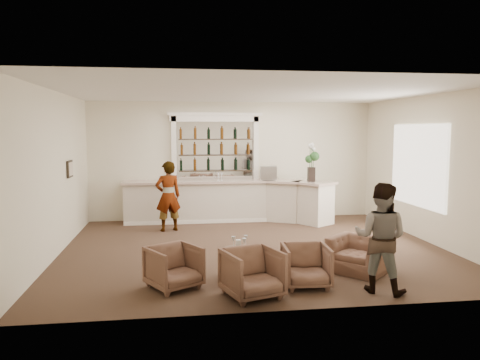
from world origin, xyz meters
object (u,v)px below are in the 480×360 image
bar_counter (229,201)px  cocktail_table (241,263)px  espresso_machine (268,173)px  flower_vase (311,160)px  guest (381,238)px  armchair_far (359,255)px  sommelier (168,196)px  armchair_center (252,273)px  armchair_right (306,266)px  armchair_left (174,267)px

bar_counter → cocktail_table: size_ratio=9.38×
espresso_machine → flower_vase: flower_vase is taller
espresso_machine → flower_vase: 1.26m
guest → armchair_far: guest is taller
sommelier → cocktail_table: bearing=92.6°
armchair_center → flower_vase: flower_vase is taller
bar_counter → cocktail_table: bearing=-94.5°
sommelier → armchair_right: size_ratio=2.34×
bar_counter → sommelier: size_ratio=3.26×
sommelier → flower_vase: size_ratio=1.71×
armchair_center → armchair_right: (0.94, 0.36, -0.03)m
sommelier → bar_counter: bearing=-164.6°
cocktail_table → sommelier: (-1.27, 3.94, 0.63)m
cocktail_table → bar_counter: bearing=85.5°
armchair_far → armchair_right: bearing=-105.4°
sommelier → guest: bearing=108.7°
sommelier → armchair_left: (0.13, -4.35, -0.53)m
espresso_machine → flower_vase: bearing=-20.7°
armchair_center → armchair_far: (2.09, 0.98, -0.06)m
sommelier → armchair_center: 5.11m
bar_counter → armchair_left: bar_counter is taller
armchair_right → flower_vase: bearing=76.4°
armchair_left → armchair_center: bearing=-56.7°
guest → bar_counter: bearing=-38.3°
bar_counter → armchair_far: bar_counter is taller
cocktail_table → flower_vase: size_ratio=0.59×
cocktail_table → armchair_far: 2.13m
sommelier → armchair_far: (3.39, -3.94, -0.57)m
guest → sommelier: bearing=-20.2°
armchair_far → guest: bearing=-47.8°
armchair_center → flower_vase: 6.04m
cocktail_table → armchair_right: bearing=-32.3°
armchair_left → armchair_right: 2.12m
armchair_left → armchair_right: size_ratio=1.01×
armchair_left → espresso_machine: size_ratio=1.71×
cocktail_table → flower_vase: 5.25m
cocktail_table → armchair_center: 0.99m
bar_counter → flower_vase: (2.15, -0.56, 1.14)m
armchair_right → armchair_far: size_ratio=0.79×
sommelier → armchair_far: 5.23m
armchair_right → cocktail_table: bearing=151.6°
guest → armchair_far: 1.15m
armchair_right → armchair_center: bearing=-155.0°
armchair_center → flower_vase: (2.50, 5.33, 1.35)m
guest → armchair_far: (0.07, 1.00, -0.55)m
sommelier → armchair_left: size_ratio=2.32×
cocktail_table → sommelier: size_ratio=0.35×
armchair_left → armchair_far: armchair_left is taller
bar_counter → armchair_far: (1.74, -4.92, -0.26)m
bar_counter → espresso_machine: (1.09, 0.00, 0.76)m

